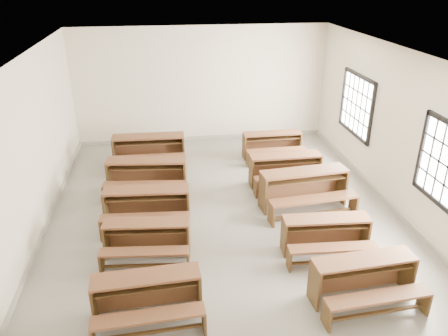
{
  "coord_description": "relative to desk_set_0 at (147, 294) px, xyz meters",
  "views": [
    {
      "loc": [
        -1.13,
        -7.67,
        4.57
      ],
      "look_at": [
        0.0,
        0.0,
        1.0
      ],
      "focal_mm": 35.0,
      "sensor_mm": 36.0,
      "label": 1
    }
  ],
  "objects": [
    {
      "name": "room",
      "position": [
        1.59,
        2.75,
        1.75
      ],
      "size": [
        8.5,
        8.5,
        3.2
      ],
      "color": "slate",
      "rests_on": "ground"
    },
    {
      "name": "desk_set_0",
      "position": [
        0.0,
        0.0,
        0.0
      ],
      "size": [
        1.55,
        0.86,
        0.68
      ],
      "rotation": [
        0.0,
        0.0,
        0.05
      ],
      "color": "brown",
      "rests_on": "ground"
    },
    {
      "name": "desk_set_1",
      "position": [
        -0.03,
        1.47,
        -0.02
      ],
      "size": [
        1.53,
        0.9,
        0.66
      ],
      "rotation": [
        0.0,
        0.0,
        -0.1
      ],
      "color": "brown",
      "rests_on": "ground"
    },
    {
      "name": "desk_set_2",
      "position": [
        -0.04,
        2.53,
        0.03
      ],
      "size": [
        1.7,
        0.97,
        0.74
      ],
      "rotation": [
        0.0,
        0.0,
        -0.08
      ],
      "color": "brown",
      "rests_on": "ground"
    },
    {
      "name": "desk_set_3",
      "position": [
        -0.05,
        3.86,
        0.05
      ],
      "size": [
        1.81,
        1.08,
        0.77
      ],
      "rotation": [
        0.0,
        0.0,
        -0.12
      ],
      "color": "brown",
      "rests_on": "ground"
    },
    {
      "name": "desk_set_4",
      "position": [
        -0.02,
        5.3,
        0.07
      ],
      "size": [
        1.79,
        0.97,
        0.8
      ],
      "rotation": [
        0.0,
        0.0,
        -0.03
      ],
      "color": "brown",
      "rests_on": "ground"
    },
    {
      "name": "desk_set_5",
      "position": [
        3.17,
        -0.09,
        0.01
      ],
      "size": [
        1.6,
        0.9,
        0.7
      ],
      "rotation": [
        0.0,
        0.0,
        0.06
      ],
      "color": "brown",
      "rests_on": "ground"
    },
    {
      "name": "desk_set_6",
      "position": [
        3.05,
        1.13,
        -0.01
      ],
      "size": [
        1.54,
        0.87,
        0.67
      ],
      "rotation": [
        0.0,
        0.0,
        -0.06
      ],
      "color": "brown",
      "rests_on": "ground"
    },
    {
      "name": "desk_set_7",
      "position": [
        3.17,
        2.73,
        0.07
      ],
      "size": [
        1.88,
        1.09,
        0.81
      ],
      "rotation": [
        0.0,
        0.0,
        0.09
      ],
      "color": "brown",
      "rests_on": "ground"
    },
    {
      "name": "desk_set_8",
      "position": [
        3.07,
        3.79,
        0.03
      ],
      "size": [
        1.62,
        0.84,
        0.73
      ],
      "rotation": [
        0.0,
        0.0,
        -0.0
      ],
      "color": "brown",
      "rests_on": "ground"
    },
    {
      "name": "desk_set_9",
      "position": [
        3.16,
        5.38,
        -0.0
      ],
      "size": [
        1.52,
        0.8,
        0.68
      ],
      "rotation": [
        0.0,
        0.0,
        0.01
      ],
      "color": "brown",
      "rests_on": "ground"
    }
  ]
}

